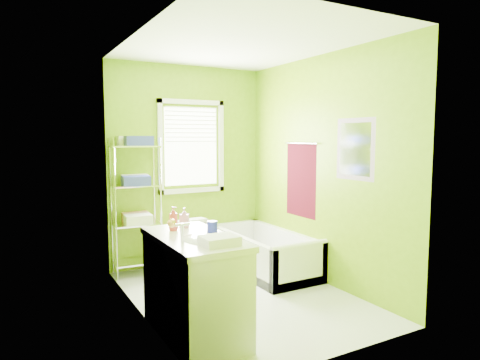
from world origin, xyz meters
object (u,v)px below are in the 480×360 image
toilet (180,244)px  vanity (195,283)px  wire_shelf_unit (137,190)px  bathtub (264,258)px

toilet → vanity: 1.70m
vanity → toilet: bearing=73.0°
toilet → wire_shelf_unit: 0.84m
vanity → wire_shelf_unit: (0.04, 1.85, 0.58)m
bathtub → vanity: bearing=-140.4°
bathtub → wire_shelf_unit: (-1.41, 0.65, 0.87)m
toilet → vanity: bearing=64.7°
toilet → vanity: (-0.49, -1.62, 0.09)m
wire_shelf_unit → vanity: bearing=-91.2°
bathtub → wire_shelf_unit: size_ratio=0.95×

